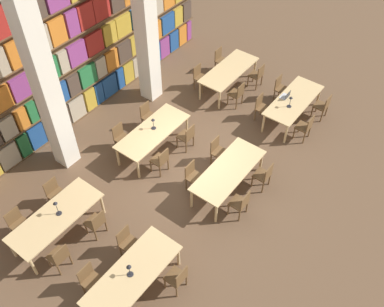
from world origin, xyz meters
TOP-DOWN VIEW (x-y plane):
  - ground_plane at (0.00, 0.00)m, footprint 40.00×40.00m
  - bookshelf_bank at (0.01, 4.18)m, footprint 11.10×0.35m
  - pillar_left at (-1.88, 3.04)m, footprint 0.52×0.52m
  - pillar_center at (1.88, 3.04)m, footprint 0.52×0.52m
  - reading_table_0 at (-3.70, -1.29)m, footprint 2.38×0.95m
  - chair_1 at (-4.28, -0.53)m, footprint 0.42×0.40m
  - chair_2 at (-3.07, -2.05)m, footprint 0.42×0.40m
  - chair_3 at (-3.07, -0.53)m, footprint 0.42×0.40m
  - desk_lamp_0 at (-3.74, -1.27)m, footprint 0.14×0.14m
  - reading_table_1 at (0.06, -1.30)m, footprint 2.38×0.95m
  - chair_4 at (-0.49, -2.05)m, footprint 0.42×0.40m
  - chair_5 at (-0.49, -0.54)m, footprint 0.42×0.40m
  - chair_6 at (0.68, -2.05)m, footprint 0.42×0.40m
  - chair_7 at (0.68, -0.54)m, footprint 0.42×0.40m
  - reading_table_2 at (3.70, -1.31)m, footprint 2.38×0.95m
  - chair_8 at (3.08, -2.07)m, footprint 0.42×0.40m
  - chair_9 at (3.08, -0.56)m, footprint 0.42×0.40m
  - chair_10 at (4.30, -2.07)m, footprint 0.42×0.40m
  - chair_11 at (4.30, -0.56)m, footprint 0.42×0.40m
  - desk_lamp_1 at (3.31, -1.35)m, footprint 0.14×0.14m
  - laptop at (3.64, -1.03)m, footprint 0.32×0.22m
  - reading_table_3 at (-3.71, 1.22)m, footprint 2.38×0.95m
  - chair_12 at (-4.31, 0.46)m, footprint 0.42×0.40m
  - chair_13 at (-4.31, 1.98)m, footprint 0.42×0.40m
  - chair_14 at (-3.13, 0.46)m, footprint 0.42×0.40m
  - chair_15 at (-3.13, 1.98)m, footprint 0.42×0.40m
  - desk_lamp_2 at (-3.60, 1.20)m, footprint 0.14×0.14m
  - reading_table_4 at (-0.02, 1.29)m, footprint 2.38×0.95m
  - chair_16 at (-0.58, 0.53)m, footprint 0.42×0.40m
  - chair_17 at (-0.58, 2.05)m, footprint 0.42×0.40m
  - chair_18 at (0.62, 0.53)m, footprint 0.42×0.40m
  - chair_19 at (0.62, 2.05)m, footprint 0.42×0.40m
  - desk_lamp_3 at (0.07, 1.33)m, footprint 0.14×0.14m
  - reading_table_5 at (3.80, 1.19)m, footprint 2.38×0.95m
  - chair_20 at (3.18, 0.43)m, footprint 0.42×0.40m
  - chair_21 at (3.18, 1.94)m, footprint 0.42×0.40m
  - chair_22 at (4.44, 0.43)m, footprint 0.42×0.40m
  - chair_23 at (4.44, 1.94)m, footprint 0.42×0.40m

SIDE VIEW (x-z plane):
  - ground_plane at x=0.00m, z-range 0.00..0.00m
  - chair_1 at x=-4.28m, z-range 0.04..0.93m
  - chair_2 at x=-3.07m, z-range 0.04..0.93m
  - chair_3 at x=-3.07m, z-range 0.04..0.93m
  - chair_4 at x=-0.49m, z-range 0.04..0.93m
  - chair_5 at x=-0.49m, z-range 0.04..0.93m
  - chair_6 at x=0.68m, z-range 0.04..0.93m
  - chair_7 at x=0.68m, z-range 0.04..0.93m
  - chair_8 at x=3.08m, z-range 0.04..0.93m
  - chair_9 at x=3.08m, z-range 0.04..0.93m
  - chair_10 at x=4.30m, z-range 0.04..0.93m
  - chair_11 at x=4.30m, z-range 0.04..0.93m
  - chair_12 at x=-4.31m, z-range 0.04..0.93m
  - chair_13 at x=-4.31m, z-range 0.04..0.93m
  - chair_14 at x=-3.13m, z-range 0.04..0.93m
  - chair_15 at x=-3.13m, z-range 0.04..0.93m
  - chair_16 at x=-0.58m, z-range 0.04..0.93m
  - chair_17 at x=-0.58m, z-range 0.04..0.93m
  - chair_18 at x=0.62m, z-range 0.04..0.93m
  - chair_19 at x=0.62m, z-range 0.04..0.93m
  - chair_20 at x=3.18m, z-range 0.04..0.93m
  - chair_21 at x=3.18m, z-range 0.04..0.93m
  - chair_22 at x=4.44m, z-range 0.04..0.93m
  - chair_23 at x=4.44m, z-range 0.04..0.93m
  - reading_table_0 at x=-3.70m, z-range 0.31..1.06m
  - reading_table_1 at x=0.06m, z-range 0.31..1.06m
  - reading_table_2 at x=3.70m, z-range 0.31..1.06m
  - reading_table_3 at x=-3.71m, z-range 0.31..1.06m
  - reading_table_4 at x=-0.02m, z-range 0.31..1.06m
  - reading_table_5 at x=3.80m, z-range 0.31..1.06m
  - laptop at x=3.64m, z-range 0.69..0.90m
  - desk_lamp_3 at x=0.07m, z-range 0.82..1.20m
  - desk_lamp_1 at x=3.31m, z-range 0.82..1.22m
  - desk_lamp_0 at x=-3.74m, z-range 0.82..1.22m
  - desk_lamp_2 at x=-3.60m, z-range 0.84..1.31m
  - bookshelf_bank at x=0.01m, z-range -0.03..5.47m
  - pillar_left at x=-1.88m, z-range 0.00..6.00m
  - pillar_center at x=1.88m, z-range 0.00..6.00m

